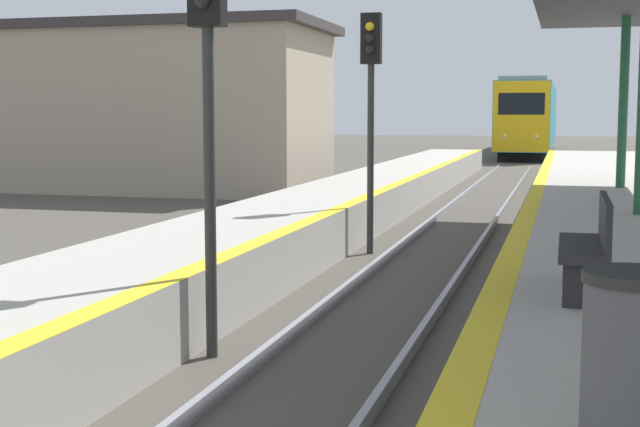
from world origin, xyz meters
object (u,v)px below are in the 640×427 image
Objects in this scene: train at (530,118)px; signal_mid at (371,87)px; bench at (590,244)px; signal_near at (208,67)px; trash_bin at (633,358)px.

train is 5.48× the size of signal_mid.
bench is at bearing -63.02° from signal_mid.
signal_mid is at bearing 88.92° from signal_near.
bench is at bearing 91.66° from trash_bin.
train is at bearing 92.78° from trash_bin.
trash_bin is at bearing -87.22° from train.
bench is (3.81, 0.05, -1.69)m from signal_near.
trash_bin is at bearing -88.34° from bench.
signal_near reaches higher than bench.
train reaches higher than signal_near.
bench reaches higher than trash_bin.
train reaches higher than trash_bin.
signal_near is 1.00× the size of signal_mid.
train is 5.48× the size of signal_near.
signal_near and signal_mid have the same top height.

